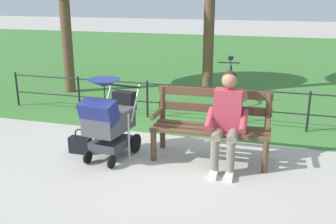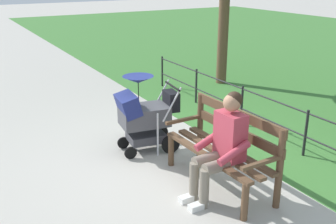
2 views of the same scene
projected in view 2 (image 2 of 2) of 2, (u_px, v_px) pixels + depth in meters
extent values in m
plane|color=#ADA89E|center=(184.00, 161.00, 5.64)|extent=(60.00, 60.00, 0.00)
cube|color=brown|center=(229.00, 149.00, 4.95)|extent=(1.60, 0.14, 0.04)
cube|color=brown|center=(217.00, 152.00, 4.86)|extent=(1.60, 0.14, 0.04)
cube|color=brown|center=(205.00, 155.00, 4.78)|extent=(1.60, 0.14, 0.04)
cube|color=brown|center=(236.00, 131.00, 4.93)|extent=(1.60, 0.08, 0.12)
cube|color=brown|center=(237.00, 113.00, 4.85)|extent=(1.60, 0.08, 0.12)
cylinder|color=brown|center=(245.00, 202.00, 4.24)|extent=(0.08, 0.08, 0.45)
cylinder|color=brown|center=(280.00, 170.00, 4.39)|extent=(0.08, 0.08, 0.95)
cube|color=brown|center=(262.00, 163.00, 4.20)|extent=(0.06, 0.56, 0.04)
cylinder|color=brown|center=(171.00, 150.00, 5.45)|extent=(0.08, 0.08, 0.45)
cylinder|color=brown|center=(200.00, 126.00, 5.60)|extent=(0.08, 0.08, 0.95)
cube|color=brown|center=(184.00, 120.00, 5.41)|extent=(0.06, 0.56, 0.04)
cylinder|color=slate|center=(219.00, 166.00, 4.48)|extent=(0.15, 0.40, 0.14)
cylinder|color=slate|center=(209.00, 159.00, 4.64)|extent=(0.15, 0.40, 0.14)
cylinder|color=slate|center=(204.00, 189.00, 4.46)|extent=(0.11, 0.11, 0.47)
cylinder|color=slate|center=(194.00, 181.00, 4.63)|extent=(0.11, 0.11, 0.47)
cube|color=silver|center=(198.00, 206.00, 4.49)|extent=(0.11, 0.22, 0.07)
cube|color=silver|center=(188.00, 198.00, 4.65)|extent=(0.11, 0.22, 0.07)
cube|color=#B23847|center=(230.00, 136.00, 4.58)|extent=(0.37, 0.23, 0.56)
cylinder|color=#B23847|center=(234.00, 153.00, 4.37)|extent=(0.10, 0.43, 0.23)
cylinder|color=#B23847|center=(210.00, 139.00, 4.73)|extent=(0.10, 0.43, 0.23)
sphere|color=#A37556|center=(232.00, 103.00, 4.44)|extent=(0.20, 0.20, 0.20)
sphere|color=black|center=(234.00, 100.00, 4.45)|extent=(0.19, 0.19, 0.19)
cylinder|color=black|center=(171.00, 144.00, 5.84)|extent=(0.07, 0.28, 0.28)
cylinder|color=black|center=(160.00, 133.00, 6.24)|extent=(0.07, 0.28, 0.28)
cylinder|color=black|center=(131.00, 153.00, 5.68)|extent=(0.05, 0.18, 0.18)
cylinder|color=black|center=(123.00, 143.00, 6.01)|extent=(0.05, 0.18, 0.18)
cube|color=#38383D|center=(146.00, 137.00, 5.91)|extent=(0.49, 0.57, 0.12)
cylinder|color=silver|center=(158.00, 135.00, 5.71)|extent=(0.03, 0.03, 0.65)
cylinder|color=silver|center=(147.00, 124.00, 6.11)|extent=(0.03, 0.03, 0.65)
cube|color=#47474C|center=(144.00, 116.00, 5.79)|extent=(0.55, 0.74, 0.28)
cube|color=navy|center=(128.00, 105.00, 5.64)|extent=(0.52, 0.37, 0.33)
cylinder|color=black|center=(172.00, 86.00, 5.81)|extent=(0.52, 0.10, 0.03)
cylinder|color=silver|center=(172.00, 105.00, 5.64)|extent=(0.07, 0.30, 0.49)
cylinder|color=silver|center=(160.00, 96.00, 6.04)|extent=(0.07, 0.30, 0.49)
cone|color=navy|center=(138.00, 80.00, 5.58)|extent=(0.49, 0.49, 0.10)
cylinder|color=black|center=(138.00, 92.00, 5.64)|extent=(0.01, 0.01, 0.30)
cube|color=black|center=(171.00, 101.00, 5.88)|extent=(0.34, 0.20, 0.28)
cube|color=black|center=(134.00, 131.00, 6.37)|extent=(0.32, 0.14, 0.24)
torus|color=black|center=(133.00, 121.00, 6.31)|extent=(0.16, 0.02, 0.16)
cylinder|color=black|center=(306.00, 133.00, 5.69)|extent=(0.04, 0.04, 0.70)
cylinder|color=black|center=(242.00, 106.00, 6.84)|extent=(0.04, 0.04, 0.70)
cylinder|color=black|center=(196.00, 86.00, 8.00)|extent=(0.04, 0.04, 0.70)
cylinder|color=black|center=(162.00, 71.00, 9.16)|extent=(0.04, 0.04, 0.70)
cylinder|color=black|center=(272.00, 100.00, 6.16)|extent=(7.07, 0.02, 0.02)
cylinder|color=black|center=(270.00, 121.00, 6.28)|extent=(7.07, 0.02, 0.02)
cylinder|color=brown|center=(223.00, 26.00, 9.12)|extent=(0.24, 0.24, 2.68)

